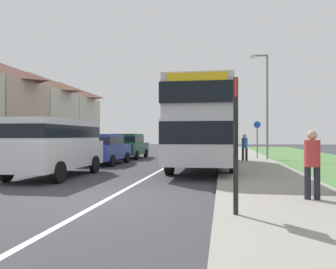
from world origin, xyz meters
The scene contains 13 objects.
ground_plane centered at (0.00, 0.00, 0.00)m, with size 120.00×120.00×0.00m, color #38383D.
lane_marking_centre centered at (0.00, 8.00, 0.00)m, with size 0.14×60.00×0.01m, color silver.
pavement_near_side centered at (4.20, 6.00, 0.06)m, with size 3.20×68.00×0.12m, color gray.
double_decker_bus centered at (1.92, 8.28, 2.14)m, with size 2.80×10.02×3.70m.
parked_van_white centered at (-3.48, 4.12, 1.28)m, with size 2.11×5.05×2.15m.
parked_car_blue centered at (-3.61, 9.86, 0.91)m, with size 1.95×4.36×1.65m.
parked_car_dark_green centered at (-3.64, 14.89, 0.93)m, with size 1.98×4.41×1.70m.
pedestrian_at_stop centered at (4.75, 0.16, 0.98)m, with size 0.34×0.34×1.67m.
pedestrian_walking_away centered at (4.03, 12.36, 0.98)m, with size 0.34×0.34×1.67m.
bus_stop_sign centered at (3.00, -1.60, 1.54)m, with size 0.09×0.52×2.60m.
cycle_route_sign centered at (5.01, 15.07, 1.43)m, with size 0.44×0.08×2.52m.
street_lamp_mid centered at (5.40, 13.94, 3.85)m, with size 1.14×0.20×6.62m.
house_terrace_far_side centered at (-15.20, 18.49, 3.80)m, with size 7.57×23.30×7.59m.
Camera 1 is at (2.76, -7.87, 1.53)m, focal length 36.39 mm.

